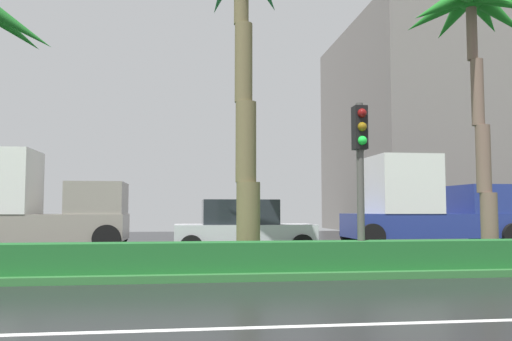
% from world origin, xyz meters
% --- Properties ---
extents(ground_plane, '(90.00, 42.00, 0.10)m').
position_xyz_m(ground_plane, '(0.00, 9.00, -0.05)').
color(ground_plane, black).
extents(near_lane_divider_stripe, '(81.00, 0.14, 0.01)m').
position_xyz_m(near_lane_divider_stripe, '(0.00, 2.00, 0.00)').
color(near_lane_divider_stripe, white).
rests_on(near_lane_divider_stripe, ground_plane).
extents(median_strip, '(85.50, 4.00, 0.15)m').
position_xyz_m(median_strip, '(0.00, 8.00, 0.07)').
color(median_strip, '#2D6B33').
rests_on(median_strip, ground_plane).
extents(median_hedge, '(76.50, 0.70, 0.60)m').
position_xyz_m(median_hedge, '(0.00, 6.60, 0.45)').
color(median_hedge, '#1E6028').
rests_on(median_hedge, median_strip).
extents(palm_tree_centre_right, '(3.43, 3.52, 7.29)m').
position_xyz_m(palm_tree_centre_right, '(9.20, 7.90, 6.17)').
color(palm_tree_centre_right, brown).
rests_on(palm_tree_centre_right, median_strip).
extents(traffic_signal_median_right, '(0.28, 0.43, 3.61)m').
position_xyz_m(traffic_signal_median_right, '(5.77, 6.68, 2.64)').
color(traffic_signal_median_right, '#4C4C47').
rests_on(traffic_signal_median_right, median_strip).
extents(box_truck_lead, '(6.40, 2.64, 3.46)m').
position_xyz_m(box_truck_lead, '(-3.32, 14.77, 1.55)').
color(box_truck_lead, gray).
rests_on(box_truck_lead, ground_plane).
extents(car_in_traffic_second, '(4.30, 2.02, 1.72)m').
position_xyz_m(car_in_traffic_second, '(3.79, 12.10, 0.83)').
color(car_in_traffic_second, silver).
rests_on(car_in_traffic_second, ground_plane).
extents(box_truck_following, '(6.40, 2.64, 3.46)m').
position_xyz_m(box_truck_following, '(11.20, 14.90, 1.55)').
color(box_truck_following, navy).
rests_on(box_truck_following, ground_plane).
extents(building_far_right, '(17.58, 14.15, 13.32)m').
position_xyz_m(building_far_right, '(21.28, 28.49, 6.66)').
color(building_far_right, slate).
rests_on(building_far_right, ground_plane).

